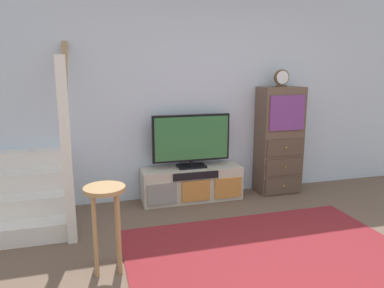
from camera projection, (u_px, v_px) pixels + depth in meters
back_wall at (208, 94)px, 4.77m from camera, size 6.40×0.12×2.70m
area_rug at (271, 256)px, 3.29m from camera, size 2.60×1.80×0.01m
media_console at (192, 184)px, 4.67m from camera, size 1.29×0.38×0.43m
television at (191, 140)px, 4.57m from camera, size 1.00×0.22×0.68m
side_cabinet at (279, 141)px, 4.91m from camera, size 0.58×0.38×1.44m
desk_clock at (282, 78)px, 4.72m from camera, size 0.20×0.08×0.22m
staircase at (29, 185)px, 4.13m from camera, size 1.00×1.36×2.20m
bar_stool_near at (105, 209)px, 2.98m from camera, size 0.34×0.34×0.74m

